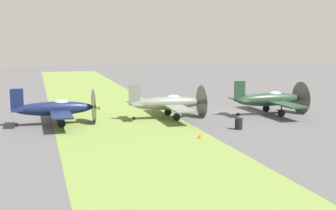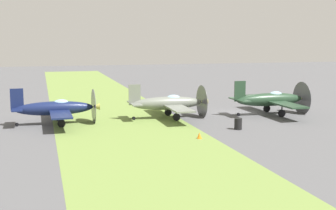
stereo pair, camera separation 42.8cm
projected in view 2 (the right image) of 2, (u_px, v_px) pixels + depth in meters
ground_plane at (238, 113)px, 44.30m from camera, size 160.00×160.00×0.00m
grass_verge at (116, 119)px, 41.23m from camera, size 120.00×11.00×0.01m
airplane_lead at (271, 100)px, 43.31m from camera, size 9.45×7.52×3.39m
airplane_wingman at (169, 103)px, 41.30m from camera, size 9.09×7.24×3.26m
airplane_trail at (56, 108)px, 38.40m from camera, size 9.01×7.17×3.23m
fuel_drum at (238, 124)px, 36.40m from camera, size 0.60×0.60×0.90m
runway_marker_cone at (199, 136)px, 33.15m from camera, size 0.36×0.36×0.44m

